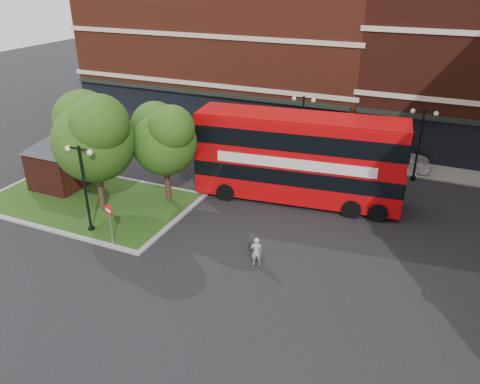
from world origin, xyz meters
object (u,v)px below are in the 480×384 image
at_px(car_silver, 217,135).
at_px(car_white, 394,159).
at_px(bus, 299,153).
at_px(woman, 256,252).

height_order(car_silver, car_white, car_white).
relative_size(bus, car_white, 2.68).
relative_size(car_silver, car_white, 0.87).
bearing_deg(car_white, car_silver, 88.97).
distance_m(bus, car_silver, 11.95).
xyz_separation_m(car_silver, car_white, (14.03, 0.11, 0.08)).
distance_m(bus, woman, 8.02).
bearing_deg(car_silver, woman, -149.85).
bearing_deg(bus, woman, -93.75).
xyz_separation_m(bus, car_silver, (-9.12, 7.34, -2.40)).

